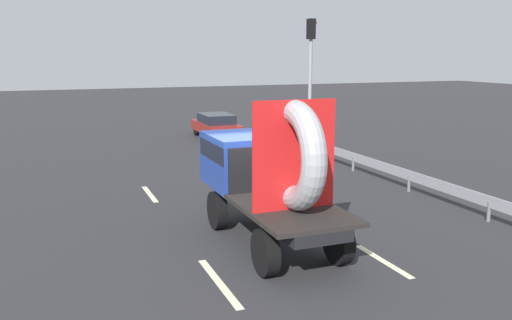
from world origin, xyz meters
name	(u,v)px	position (x,y,z in m)	size (l,w,h in m)	color
ground_plane	(263,234)	(0.00, 0.00, 0.00)	(120.00, 120.00, 0.00)	#28282B
flatbed_truck	(263,170)	(-0.07, -0.19, 1.70)	(2.02, 5.24, 3.53)	black
distant_sedan	(216,125)	(3.63, 15.48, 0.70)	(1.71, 3.98, 1.30)	black
traffic_light	(310,66)	(6.56, 10.30, 3.90)	(0.42, 0.36, 6.00)	gray
guardrail	(379,166)	(6.08, 3.89, 0.53)	(0.10, 13.78, 0.71)	gray
lane_dash_left_near	(219,282)	(-1.91, -2.39, 0.00)	(2.51, 0.16, 0.01)	beige
lane_dash_left_far	(150,194)	(-1.91, 4.97, 0.00)	(2.11, 0.16, 0.01)	beige
lane_dash_right_near	(383,261)	(1.78, -2.63, 0.00)	(2.05, 0.16, 0.01)	beige
lane_dash_right_far	(252,182)	(1.78, 5.31, 0.00)	(2.32, 0.16, 0.01)	beige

